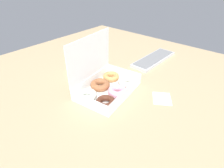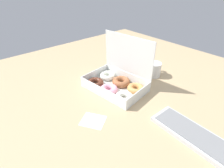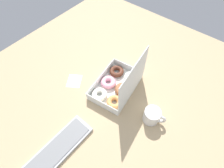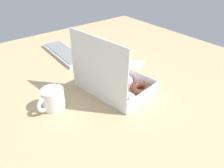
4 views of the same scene
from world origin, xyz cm
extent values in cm
cube|color=tan|center=(0.00, 0.00, -1.00)|extent=(180.00, 180.00, 2.00)
cube|color=white|center=(-3.51, -2.66, 0.20)|extent=(35.37, 26.24, 0.40)
cube|color=white|center=(-19.52, -4.82, 3.29)|extent=(3.34, 21.93, 5.78)
cube|color=white|center=(12.50, -0.51, 3.29)|extent=(3.34, 21.93, 5.78)
cube|color=white|center=(-2.07, -13.40, 3.29)|extent=(31.68, 4.65, 5.78)
cube|color=white|center=(-4.96, 8.08, 3.29)|extent=(31.68, 4.65, 5.78)
cube|color=white|center=(-4.95, 8.07, 17.22)|extent=(32.53, 5.17, 22.08)
torus|color=#542A1C|center=(-13.14, -9.38, 2.11)|extent=(13.48, 13.48, 3.11)
torus|color=pink|center=(-2.61, -7.98, 2.11)|extent=(13.98, 13.98, 3.53)
torus|color=silver|center=(7.76, -6.43, 2.11)|extent=(12.71, 12.71, 3.18)
torus|color=silver|center=(-14.95, 1.34, 2.11)|extent=(11.25, 11.25, 3.16)
torus|color=#975A36|center=(-4.11, 2.72, 2.11)|extent=(10.65, 10.65, 3.60)
torus|color=tan|center=(6.28, 3.87, 2.11)|extent=(10.41, 10.41, 3.18)
cube|color=#BCBDC0|center=(45.75, -2.12, 0.90)|extent=(39.77, 13.95, 1.80)
cube|color=gray|center=(45.75, -2.12, 2.00)|extent=(36.55, 11.83, 0.40)
cylinder|color=white|center=(1.15, 25.92, 4.42)|extent=(9.06, 9.06, 8.84)
torus|color=white|center=(-0.46, 30.50, 4.42)|extent=(3.72, 6.75, 6.58)
cylinder|color=black|center=(1.15, 25.92, 7.25)|extent=(7.97, 7.97, 0.53)
cube|color=white|center=(9.29, -27.23, 0.07)|extent=(13.49, 13.02, 0.15)
camera|label=1|loc=(-59.56, -53.07, 54.24)|focal=28.00mm
camera|label=2|loc=(57.85, -58.22, 55.81)|focal=28.00mm
camera|label=3|loc=(46.62, 34.30, 92.86)|focal=28.00mm
camera|label=4|loc=(-69.53, 51.55, 56.69)|focal=35.00mm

